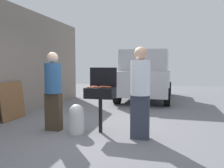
% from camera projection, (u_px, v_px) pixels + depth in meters
% --- Properties ---
extents(ground_plane, '(24.00, 24.00, 0.00)m').
position_uv_depth(ground_plane, '(95.00, 131.00, 4.96)').
color(ground_plane, slate).
extents(house_wall_side, '(0.24, 8.00, 3.11)m').
position_uv_depth(house_wall_side, '(16.00, 61.00, 6.46)').
color(house_wall_side, slate).
rests_on(house_wall_side, ground).
extents(bbq_grill, '(0.60, 0.44, 0.96)m').
position_uv_depth(bbq_grill, '(100.00, 94.00, 4.81)').
color(bbq_grill, black).
rests_on(bbq_grill, ground).
extents(grill_lid_open, '(0.60, 0.05, 0.42)m').
position_uv_depth(grill_lid_open, '(103.00, 77.00, 4.99)').
color(grill_lid_open, black).
rests_on(grill_lid_open, bbq_grill).
extents(hot_dog_0, '(0.13, 0.03, 0.03)m').
position_uv_depth(hot_dog_0, '(95.00, 87.00, 4.80)').
color(hot_dog_0, '#C6593D').
rests_on(hot_dog_0, bbq_grill).
extents(hot_dog_1, '(0.13, 0.04, 0.03)m').
position_uv_depth(hot_dog_1, '(98.00, 87.00, 4.71)').
color(hot_dog_1, '#B74C33').
rests_on(hot_dog_1, bbq_grill).
extents(hot_dog_2, '(0.13, 0.04, 0.03)m').
position_uv_depth(hot_dog_2, '(102.00, 87.00, 4.88)').
color(hot_dog_2, '#C6593D').
rests_on(hot_dog_2, bbq_grill).
extents(hot_dog_3, '(0.13, 0.03, 0.03)m').
position_uv_depth(hot_dog_3, '(90.00, 87.00, 4.70)').
color(hot_dog_3, '#C6593D').
rests_on(hot_dog_3, bbq_grill).
extents(hot_dog_4, '(0.13, 0.04, 0.03)m').
position_uv_depth(hot_dog_4, '(108.00, 87.00, 4.76)').
color(hot_dog_4, '#AD4228').
rests_on(hot_dog_4, bbq_grill).
extents(hot_dog_5, '(0.13, 0.04, 0.03)m').
position_uv_depth(hot_dog_5, '(90.00, 87.00, 4.75)').
color(hot_dog_5, '#C6593D').
rests_on(hot_dog_5, bbq_grill).
extents(hot_dog_6, '(0.13, 0.04, 0.03)m').
position_uv_depth(hot_dog_6, '(94.00, 86.00, 4.97)').
color(hot_dog_6, '#B74C33').
rests_on(hot_dog_6, bbq_grill).
extents(hot_dog_7, '(0.13, 0.03, 0.03)m').
position_uv_depth(hot_dog_7, '(107.00, 87.00, 4.82)').
color(hot_dog_7, '#B74C33').
rests_on(hot_dog_7, bbq_grill).
extents(propane_tank, '(0.32, 0.32, 0.62)m').
position_uv_depth(propane_tank, '(77.00, 118.00, 4.77)').
color(propane_tank, silver).
rests_on(propane_tank, ground).
extents(person_left, '(0.36, 0.36, 1.71)m').
position_uv_depth(person_left, '(53.00, 88.00, 4.96)').
color(person_left, '#3F3323').
rests_on(person_left, ground).
extents(person_right, '(0.37, 0.37, 1.78)m').
position_uv_depth(person_right, '(140.00, 89.00, 4.38)').
color(person_right, '#333847').
rests_on(person_right, ground).
extents(parked_minivan, '(2.09, 4.43, 2.02)m').
position_uv_depth(parked_minivan, '(146.00, 75.00, 9.62)').
color(parked_minivan, '#B7B7BC').
rests_on(parked_minivan, ground).
extents(leaning_board, '(0.13, 0.90, 1.00)m').
position_uv_depth(leaning_board, '(13.00, 101.00, 5.99)').
color(leaning_board, brown).
rests_on(leaning_board, ground).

